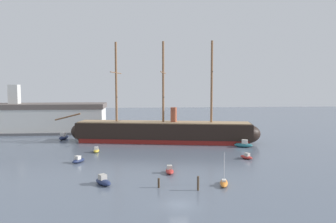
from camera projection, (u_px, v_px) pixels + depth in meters
The scene contains 14 objects.
ground_plane at pixel (179, 205), 43.16m from camera, with size 400.00×400.00×0.00m, color slate.
tall_ship at pixel (163, 132), 91.24m from camera, with size 58.21×16.88×28.24m.
motorboat_foreground_left at pixel (103, 181), 51.93m from camera, with size 3.53×4.16×1.64m.
sailboat_foreground_right at pixel (224, 183), 51.54m from camera, with size 2.24×4.21×5.25m.
motorboat_near_centre at pixel (170, 171), 58.75m from camera, with size 1.44×3.41×1.43m.
motorboat_mid_left at pixel (78, 160), 67.02m from camera, with size 2.99×3.74×1.46m.
motorboat_mid_right at pixel (246, 157), 70.46m from camera, with size 2.74×3.40×1.33m.
motorboat_alongside_bow at pixel (96, 150), 77.58m from camera, with size 1.44×3.23×1.34m.
motorboat_alongside_stern at pixel (244, 145), 83.97m from camera, with size 5.12×3.59×1.98m.
motorboat_far_left at pixel (64, 137), 96.57m from camera, with size 2.99×5.11×2.01m.
motorboat_far_right at pixel (248, 137), 97.54m from camera, with size 3.11×4.88×1.90m.
mooring_piling_nearest at pixel (159, 183), 50.39m from camera, with size 0.34×0.34×1.50m, color #423323.
mooring_piling_left_pair at pixel (198, 183), 49.03m from camera, with size 0.35×0.35×2.20m, color #4C3D2D.
dockside_warehouse_left at pixel (41, 118), 111.20m from camera, with size 47.19×16.53×16.37m.
Camera 1 is at (-5.52, -41.73, 15.76)m, focal length 34.59 mm.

